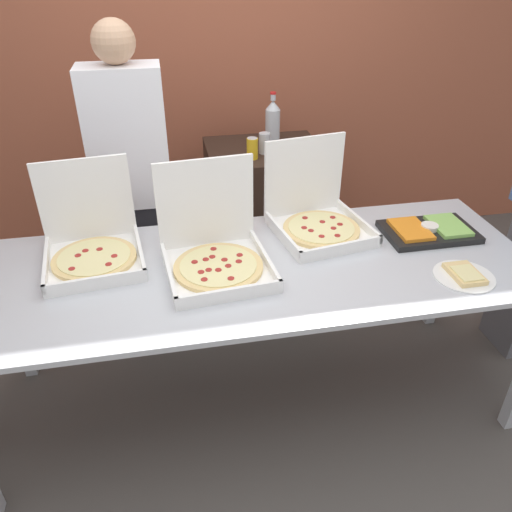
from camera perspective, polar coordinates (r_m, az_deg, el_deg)
name	(u,v)px	position (r m, az deg, el deg)	size (l,w,h in m)	color
ground_plane	(256,396)	(2.74, 0.00, -15.74)	(16.00, 16.00, 0.00)	#514C47
brick_wall_behind	(208,57)	(3.59, -5.56, 21.69)	(10.00, 0.06, 2.80)	#9E5138
buffet_table	(256,281)	(2.25, 0.00, -2.85)	(2.49, 0.92, 0.83)	#B7BABF
pizza_box_near_left	(92,244)	(2.34, -18.20, 1.32)	(0.46, 0.47, 0.41)	white
pizza_box_near_right	(317,216)	(2.47, 6.97, 4.57)	(0.49, 0.50, 0.42)	white
pizza_box_far_right	(215,251)	(2.17, -4.69, 0.58)	(0.48, 0.49, 0.44)	white
paper_plate_front_right	(464,275)	(2.30, 22.72, -1.99)	(0.26, 0.26, 0.03)	white
veggie_tray	(429,230)	(2.58, 19.15, 2.77)	(0.44, 0.28, 0.05)	black
sideboard_podium	(264,218)	(3.34, 0.93, 4.36)	(0.71, 0.60, 0.97)	black
soda_bottle	(273,122)	(3.19, 1.91, 15.06)	(0.09, 0.09, 0.32)	#B7BCC1
soda_can_silver	(264,143)	(3.05, 0.97, 12.78)	(0.07, 0.07, 0.12)	silver
soda_can_colored	(252,148)	(2.97, -0.43, 12.20)	(0.07, 0.07, 0.12)	gold
person_guest_cap	(134,188)	(2.78, -13.78, 7.53)	(0.40, 0.22, 1.76)	black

